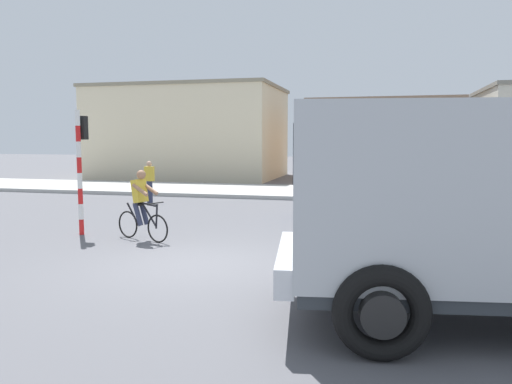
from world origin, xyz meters
TOP-DOWN VIEW (x-y plane):
  - ground_plane at (0.00, 0.00)m, footprint 120.00×120.00m
  - sidewalk_far at (0.00, 13.16)m, footprint 80.00×5.00m
  - truck_foreground at (5.03, -2.00)m, footprint 5.72×3.41m
  - cyclist at (-2.02, 1.95)m, footprint 1.63×0.73m
  - traffic_light_pole at (-3.87, 2.30)m, footprint 0.24×0.43m
  - car_red_near at (3.57, 6.52)m, footprint 4.18×2.24m
  - pedestrian_near_kerb at (-5.03, 8.54)m, footprint 0.34×0.22m
  - building_corner_left at (-8.35, 21.28)m, footprint 11.54×7.86m
  - building_mid_block at (3.64, 21.31)m, footprint 8.12×7.76m

SIDE VIEW (x-z plane):
  - ground_plane at x=0.00m, z-range 0.00..0.00m
  - sidewalk_far at x=0.00m, z-range 0.00..0.16m
  - car_red_near at x=3.57m, z-range 0.02..1.62m
  - pedestrian_near_kerb at x=-5.03m, z-range 0.04..1.66m
  - cyclist at x=-2.02m, z-range 0.00..1.72m
  - truck_foreground at x=5.03m, z-range 0.22..3.12m
  - traffic_light_pole at x=-3.87m, z-range 0.47..3.67m
  - building_mid_block at x=3.64m, z-range 0.00..4.63m
  - building_corner_left at x=-8.35m, z-range 0.00..5.73m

